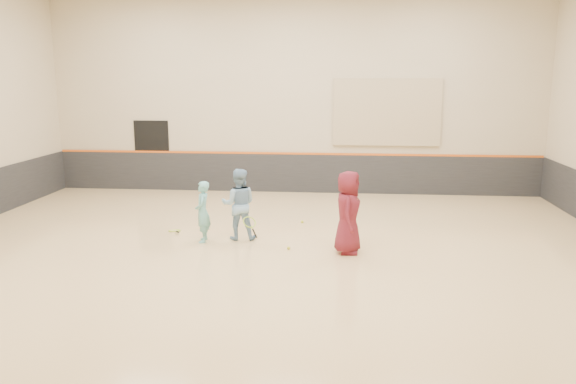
# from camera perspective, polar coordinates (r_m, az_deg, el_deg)

# --- Properties ---
(room) EXTENTS (15.04, 12.04, 6.22)m
(room) POSITION_cam_1_polar(r_m,az_deg,el_deg) (11.59, -1.87, -2.00)
(room) COLOR tan
(room) RESTS_ON ground
(wainscot_back) EXTENTS (14.90, 0.04, 1.20)m
(wainscot_back) POSITION_cam_1_polar(r_m,az_deg,el_deg) (17.46, 0.58, 1.92)
(wainscot_back) COLOR #232326
(wainscot_back) RESTS_ON floor
(accent_stripe) EXTENTS (14.90, 0.03, 0.06)m
(accent_stripe) POSITION_cam_1_polar(r_m,az_deg,el_deg) (17.35, 0.58, 3.94)
(accent_stripe) COLOR #D85914
(accent_stripe) RESTS_ON wall_back
(acoustic_panel) EXTENTS (3.20, 0.08, 2.00)m
(acoustic_panel) POSITION_cam_1_polar(r_m,az_deg,el_deg) (17.22, 10.01, 7.98)
(acoustic_panel) COLOR tan
(acoustic_panel) RESTS_ON wall_back
(doorway) EXTENTS (1.10, 0.05, 2.20)m
(doorway) POSITION_cam_1_polar(r_m,az_deg,el_deg) (18.32, -13.62, 3.64)
(doorway) COLOR black
(doorway) RESTS_ON floor
(girl) EXTENTS (0.38, 0.53, 1.34)m
(girl) POSITION_cam_1_polar(r_m,az_deg,el_deg) (12.32, -8.66, -2.00)
(girl) COLOR #6BBABA
(girl) RESTS_ON floor
(instructor) EXTENTS (0.83, 0.68, 1.58)m
(instructor) POSITION_cam_1_polar(r_m,az_deg,el_deg) (12.39, -5.02, -1.25)
(instructor) COLOR #82A9C9
(instructor) RESTS_ON floor
(young_man) EXTENTS (0.60, 0.87, 1.70)m
(young_man) POSITION_cam_1_polar(r_m,az_deg,el_deg) (11.43, 6.12, -2.07)
(young_man) COLOR maroon
(young_man) RESTS_ON floor
(held_racket) EXTENTS (0.50, 0.50, 0.48)m
(held_racket) POSITION_cam_1_polar(r_m,az_deg,el_deg) (12.07, -3.95, -3.07)
(held_racket) COLOR #A1CC2C
(held_racket) RESTS_ON instructor
(spare_racket) EXTENTS (0.64, 0.64, 0.12)m
(spare_racket) POSITION_cam_1_polar(r_m,az_deg,el_deg) (13.39, -11.46, -3.67)
(spare_racket) COLOR #A9D22E
(spare_racket) RESTS_ON floor
(ball_under_racket) EXTENTS (0.07, 0.07, 0.07)m
(ball_under_racket) POSITION_cam_1_polar(r_m,az_deg,el_deg) (11.77, 0.07, -5.71)
(ball_under_racket) COLOR gold
(ball_under_racket) RESTS_ON floor
(ball_in_hand) EXTENTS (0.07, 0.07, 0.07)m
(ball_in_hand) POSITION_cam_1_polar(r_m,az_deg,el_deg) (11.31, 6.95, -0.81)
(ball_in_hand) COLOR yellow
(ball_in_hand) RESTS_ON young_man
(ball_beside_spare) EXTENTS (0.07, 0.07, 0.07)m
(ball_beside_spare) POSITION_cam_1_polar(r_m,az_deg,el_deg) (13.86, 1.45, -3.04)
(ball_beside_spare) COLOR gold
(ball_beside_spare) RESTS_ON floor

